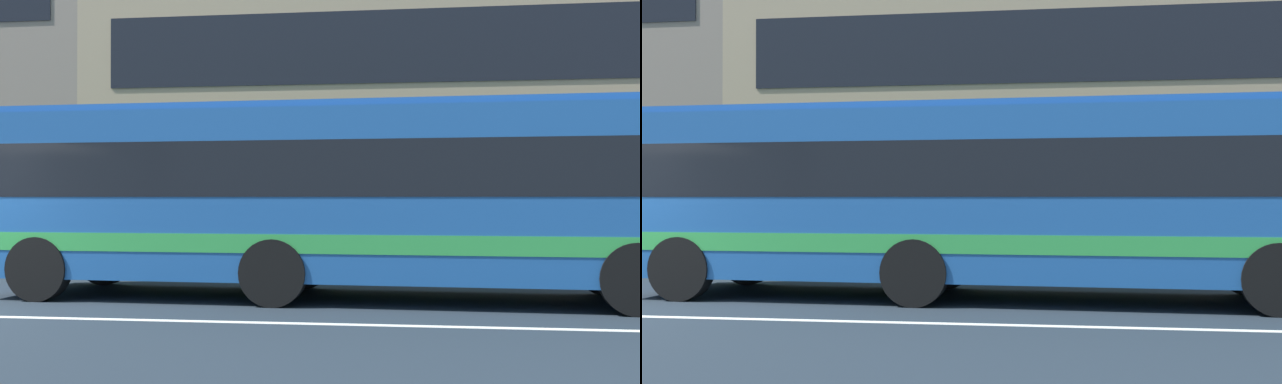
% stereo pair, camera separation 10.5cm
% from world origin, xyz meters
% --- Properties ---
extents(hedge_row_far, '(13.71, 1.10, 0.85)m').
position_xyz_m(hedge_row_far, '(2.73, 6.60, 0.43)').
color(hedge_row_far, '#296C28').
rests_on(hedge_row_far, ground_plane).
extents(apartment_block_right, '(25.02, 8.55, 9.68)m').
position_xyz_m(apartment_block_right, '(9.99, 15.11, 4.84)').
color(apartment_block_right, tan).
rests_on(apartment_block_right, ground_plane).
extents(transit_bus, '(10.92, 2.99, 3.06)m').
position_xyz_m(transit_bus, '(5.64, 2.61, 1.69)').
color(transit_bus, '#1D5195').
rests_on(transit_bus, ground_plane).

